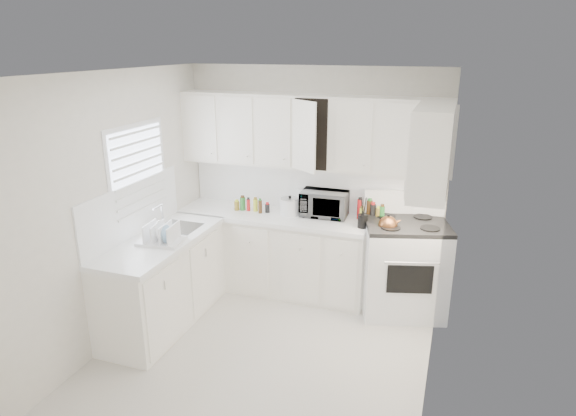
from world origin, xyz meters
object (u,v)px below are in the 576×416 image
at_px(tea_kettle, 388,224).
at_px(utensil_crock, 363,212).
at_px(rice_cooker, 290,205).
at_px(dish_rack, 161,232).
at_px(stove, 405,255).
at_px(microwave, 325,201).

height_order(tea_kettle, utensil_crock, utensil_crock).
bearing_deg(rice_cooker, dish_rack, -120.11).
bearing_deg(utensil_crock, stove, 9.81).
bearing_deg(stove, dish_rack, -168.89).
xyz_separation_m(tea_kettle, microwave, (-0.77, 0.33, 0.07)).
bearing_deg(microwave, dish_rack, -136.99).
distance_m(tea_kettle, microwave, 0.84).
relative_size(microwave, dish_rack, 1.25).
bearing_deg(microwave, stove, -12.48).
xyz_separation_m(tea_kettle, rice_cooker, (-1.15, 0.24, 0.01)).
bearing_deg(microwave, rice_cooker, -169.74).
relative_size(rice_cooker, utensil_crock, 0.64).
height_order(stove, tea_kettle, stove).
height_order(microwave, dish_rack, microwave).
relative_size(microwave, utensil_crock, 1.51).
bearing_deg(dish_rack, rice_cooker, 46.73).
bearing_deg(stove, tea_kettle, -154.44).
distance_m(microwave, dish_rack, 1.86).
bearing_deg(utensil_crock, dish_rack, -149.02).
xyz_separation_m(tea_kettle, utensil_crock, (-0.28, 0.08, 0.07)).
relative_size(stove, utensil_crock, 3.79).
distance_m(tea_kettle, dish_rack, 2.30).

